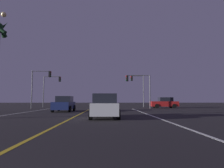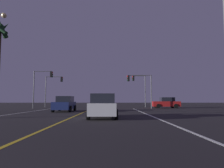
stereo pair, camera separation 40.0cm
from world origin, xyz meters
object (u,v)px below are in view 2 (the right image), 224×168
Objects in this scene: car_oncoming at (64,104)px; street_lamp_right_near at (215,30)px; traffic_light_far_left at (53,84)px; car_lead_same_lane at (103,106)px; traffic_light_near_right at (139,83)px; car_crossing_side at (165,103)px; traffic_light_far_right at (139,84)px; traffic_light_near_left at (42,81)px.

street_lamp_right_near is (10.20, -13.39, 3.77)m from car_oncoming.
car_lead_same_lane is at bearing -65.70° from traffic_light_far_left.
street_lamp_right_near reaches higher than traffic_light_near_right.
street_lamp_right_near is at bearing 80.94° from car_crossing_side.
street_lamp_right_near is at bearing 90.18° from traffic_light_far_right.
car_crossing_side is at bearing -27.18° from car_lead_same_lane.
traffic_light_far_right is at bearing 19.78° from traffic_light_near_left.
street_lamp_right_near reaches higher than car_oncoming.
car_oncoming is at bearing -56.22° from traffic_light_near_left.
car_lead_same_lane is at bearing -42.71° from street_lamp_right_near.
car_crossing_side is 0.76× the size of traffic_light_far_right.
traffic_light_near_right is 5.56m from traffic_light_far_right.
traffic_light_far_right is (-3.77, 3.51, 3.31)m from car_crossing_side.
traffic_light_near_left is at bearing -91.22° from traffic_light_far_left.
car_crossing_side is at bearing -10.49° from traffic_light_far_left.
traffic_light_near_right is 0.92× the size of traffic_light_far_left.
car_lead_same_lane is at bearing 62.82° from car_crossing_side.
traffic_light_near_left is at bearing -146.22° from car_oncoming.
traffic_light_far_left is (-15.18, 0.00, -0.07)m from traffic_light_far_right.
traffic_light_near_right is at bearing -16.41° from car_lead_same_lane.
traffic_light_near_right reaches higher than car_lead_same_lane.
traffic_light_far_left is (-18.95, 3.51, 3.24)m from car_crossing_side.
car_oncoming is 0.76× the size of traffic_light_near_left.
street_lamp_right_near reaches higher than traffic_light_far_left.
traffic_light_near_left is 26.14m from street_lamp_right_near.
traffic_light_near_right is (-4.53, -1.99, 2.98)m from car_crossing_side.
traffic_light_far_left reaches higher than car_lead_same_lane.
street_lamp_right_near is (15.38, -21.13, 0.42)m from traffic_light_near_left.
street_lamp_right_near is at bearing 37.31° from car_oncoming.
car_oncoming is 0.85× the size of traffic_light_near_right.
traffic_light_far_left is at bearing -159.09° from car_oncoming.
traffic_light_near_right is (9.37, 7.74, 2.98)m from car_oncoming.
traffic_light_far_right is (15.30, 5.50, -0.04)m from traffic_light_near_left.
traffic_light_near_left is at bearing 19.78° from traffic_light_far_right.
car_crossing_side is at bearing -99.06° from street_lamp_right_near.
traffic_light_far_right is 0.79× the size of street_lamp_right_near.
street_lamp_right_near is at bearing -53.95° from traffic_light_near_left.
traffic_light_far_right is at bearing -97.81° from traffic_light_near_right.
car_crossing_side is 19.46m from traffic_light_near_left.
street_lamp_right_near is (-3.69, -23.12, 3.77)m from car_crossing_side.
car_oncoming is 12.51m from traffic_light_near_right.
car_lead_same_lane is 0.79× the size of traffic_light_far_left.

